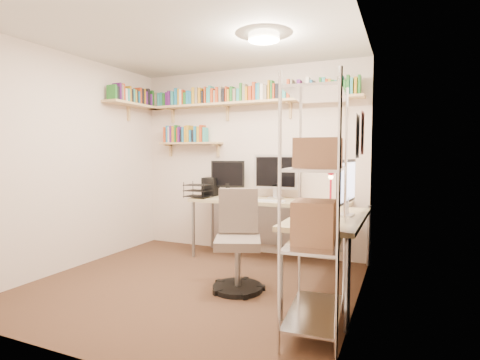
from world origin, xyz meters
The scene contains 6 objects.
ground centered at (0.00, 0.00, 0.00)m, with size 3.20×3.20×0.00m, color #3F241B.
room_shell centered at (0.00, 0.00, 1.55)m, with size 3.24×3.04×2.52m.
wall_shelves centered at (-0.42, 1.30, 2.02)m, with size 3.12×1.09×0.80m.
corner_desk centered at (0.54, 0.93, 0.76)m, with size 2.31×1.97×1.34m.
office_chair centered at (0.47, 0.10, 0.42)m, with size 0.57×0.58×0.99m.
wire_rack centered at (1.37, -0.50, 1.04)m, with size 0.47×0.85×1.88m.
Camera 1 is at (1.96, -3.25, 1.35)m, focal length 28.00 mm.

